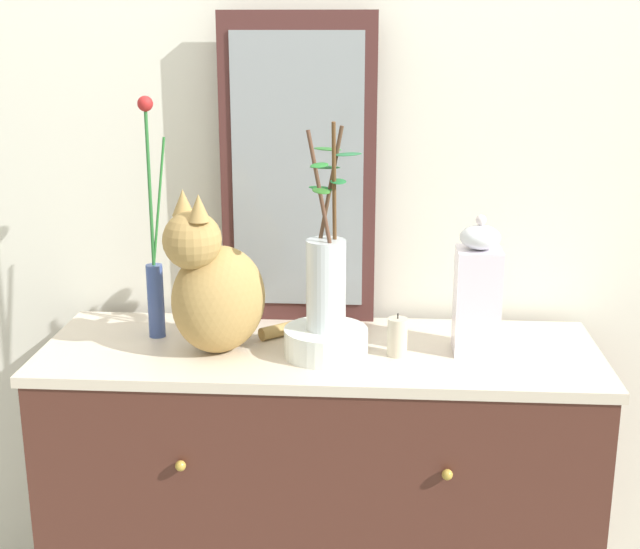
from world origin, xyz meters
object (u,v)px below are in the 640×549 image
(vase_slim_green, at_px, (154,268))
(jar_lidded_porcelain, at_px, (477,291))
(sideboard, at_px, (320,513))
(vase_glass_clear, at_px, (326,275))
(cat_sitting, at_px, (215,288))
(bowl_porcelain, at_px, (326,342))
(candle_pillar, at_px, (397,337))
(mirror_leaning, at_px, (298,172))

(vase_slim_green, distance_m, jar_lidded_porcelain, 0.77)
(sideboard, height_order, vase_glass_clear, vase_glass_clear)
(cat_sitting, bearing_deg, bowl_porcelain, -1.24)
(candle_pillar, bearing_deg, sideboard, 168.10)
(mirror_leaning, distance_m, jar_lidded_porcelain, 0.53)
(bowl_porcelain, xyz_separation_m, jar_lidded_porcelain, (0.35, 0.05, 0.11))
(vase_slim_green, height_order, candle_pillar, vase_slim_green)
(bowl_porcelain, distance_m, candle_pillar, 0.16)
(bowl_porcelain, bearing_deg, mirror_leaning, 108.48)
(mirror_leaning, xyz_separation_m, cat_sitting, (-0.17, -0.25, -0.23))
(bowl_porcelain, xyz_separation_m, candle_pillar, (0.16, 0.01, 0.01))
(mirror_leaning, bearing_deg, candle_pillar, -44.59)
(cat_sitting, distance_m, bowl_porcelain, 0.28)
(sideboard, xyz_separation_m, mirror_leaning, (-0.07, 0.21, 0.83))
(mirror_leaning, distance_m, cat_sitting, 0.38)
(cat_sitting, height_order, jar_lidded_porcelain, cat_sitting)
(vase_glass_clear, relative_size, jar_lidded_porcelain, 1.45)
(mirror_leaning, distance_m, vase_glass_clear, 0.33)
(jar_lidded_porcelain, distance_m, candle_pillar, 0.21)
(cat_sitting, bearing_deg, candle_pillar, 0.61)
(mirror_leaning, distance_m, vase_slim_green, 0.43)
(bowl_porcelain, bearing_deg, vase_glass_clear, 49.11)
(cat_sitting, height_order, candle_pillar, cat_sitting)
(cat_sitting, xyz_separation_m, jar_lidded_porcelain, (0.60, 0.04, -0.01))
(mirror_leaning, bearing_deg, bowl_porcelain, -71.52)
(candle_pillar, bearing_deg, vase_slim_green, 171.14)
(cat_sitting, height_order, vase_slim_green, vase_slim_green)
(sideboard, distance_m, mirror_leaning, 0.85)
(bowl_porcelain, bearing_deg, sideboard, 109.27)
(sideboard, relative_size, vase_glass_clear, 2.78)
(cat_sitting, relative_size, jar_lidded_porcelain, 1.25)
(cat_sitting, xyz_separation_m, bowl_porcelain, (0.26, -0.01, -0.12))
(sideboard, bearing_deg, candle_pillar, -11.90)
(vase_slim_green, distance_m, bowl_porcelain, 0.45)
(bowl_porcelain, distance_m, vase_glass_clear, 0.16)
(mirror_leaning, bearing_deg, cat_sitting, -124.08)
(bowl_porcelain, relative_size, vase_glass_clear, 0.41)
(jar_lidded_porcelain, bearing_deg, candle_pillar, -168.03)
(vase_glass_clear, xyz_separation_m, jar_lidded_porcelain, (0.35, 0.05, -0.04))
(vase_slim_green, height_order, vase_glass_clear, vase_slim_green)
(vase_glass_clear, bearing_deg, jar_lidded_porcelain, 7.90)
(vase_glass_clear, xyz_separation_m, candle_pillar, (0.16, 0.01, -0.15))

